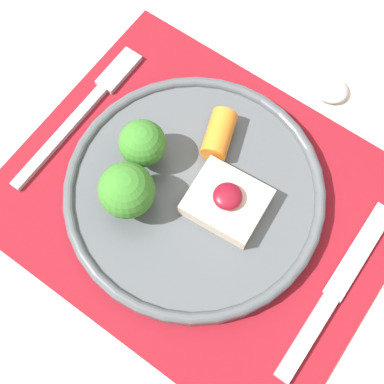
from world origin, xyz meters
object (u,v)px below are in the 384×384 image
(knife, at_px, (329,301))
(spoon, at_px, (306,76))
(dinner_plate, at_px, (188,192))
(fork, at_px, (87,106))

(knife, bearing_deg, spoon, 124.67)
(dinner_plate, height_order, fork, dinner_plate)
(dinner_plate, distance_m, fork, 0.16)
(spoon, bearing_deg, dinner_plate, -95.62)
(knife, height_order, spoon, spoon)
(fork, relative_size, knife, 1.00)
(dinner_plate, height_order, knife, dinner_plate)
(knife, bearing_deg, fork, 173.50)
(fork, bearing_deg, knife, -4.66)
(dinner_plate, relative_size, knife, 1.31)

